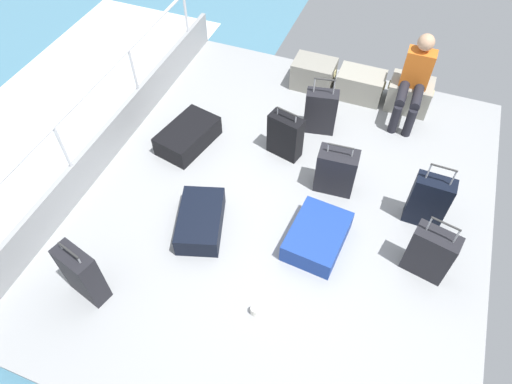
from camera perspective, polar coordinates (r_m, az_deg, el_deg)
The scene contains 18 objects.
ground_plane at distance 5.13m, azimuth 3.52°, elevation -1.40°, with size 4.40×5.20×0.06m, color #939699.
gunwale_port at distance 5.72m, azimuth -17.52°, elevation 6.41°, with size 0.06×5.20×0.45m, color #939699.
railing_port at distance 5.36m, azimuth -18.93°, elevation 10.64°, with size 0.04×4.20×1.02m.
sea_wake at distance 6.92m, azimuth -26.24°, elevation 5.61°, with size 12.00×12.00×0.01m.
cargo_crate_0 at distance 6.52m, azimuth 7.20°, elevation 14.41°, with size 0.60×0.41×0.39m.
cargo_crate_1 at distance 6.44m, azimuth 12.88°, elevation 12.89°, with size 0.64×0.39×0.37m.
cargo_crate_2 at distance 6.44m, azimuth 18.56°, elevation 11.48°, with size 0.58×0.42×0.40m.
passenger_seated at distance 6.07m, azimuth 19.20°, elevation 13.23°, with size 0.34×0.66×1.10m.
suitcase_0 at distance 5.41m, azimuth 3.66°, elevation 7.00°, with size 0.43×0.28×0.66m.
suitcase_1 at distance 4.73m, azimuth 7.64°, elevation -5.50°, with size 0.59×0.77×0.24m.
suitcase_2 at distance 4.67m, azimuth 20.89°, elevation -7.12°, with size 0.45×0.29×0.78m.
suitcase_3 at distance 5.10m, azimuth 9.95°, elevation 2.60°, with size 0.45×0.28×0.67m.
suitcase_4 at distance 4.83m, azimuth -6.93°, elevation -3.57°, with size 0.64×0.83×0.24m.
suitcase_5 at distance 5.02m, azimuth 20.71°, elevation -1.07°, with size 0.39×0.21×0.84m.
suitcase_6 at distance 4.51m, azimuth -20.86°, elevation -9.53°, with size 0.43×0.28×0.73m.
suitcase_7 at distance 5.76m, azimuth 8.06°, elevation 9.91°, with size 0.42×0.27×0.78m.
suitcase_8 at distance 5.68m, azimuth -8.48°, elevation 6.93°, with size 0.62×0.85×0.26m.
paper_cup at distance 4.36m, azimuth -0.15°, elevation -14.55°, with size 0.08×0.08×0.10m, color white.
Camera 1 is at (0.83, -3.05, 4.01)m, focal length 32.07 mm.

